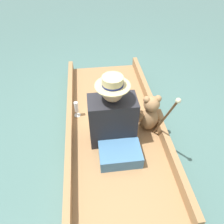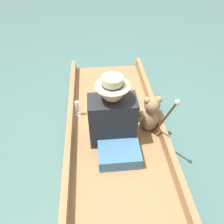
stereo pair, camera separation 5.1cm
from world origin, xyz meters
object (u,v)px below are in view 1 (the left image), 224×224
seated_person (112,115)px  walking_cane (166,116)px  wine_glass (76,108)px  teddy_bear (150,114)px

seated_person → walking_cane: (0.47, -0.26, 0.18)m
wine_glass → teddy_bear: bearing=-21.0°
teddy_bear → wine_glass: teddy_bear is taller
seated_person → teddy_bear: 0.42m
seated_person → teddy_bear: bearing=10.8°
teddy_bear → walking_cane: bearing=-80.2°
seated_person → teddy_bear: (0.42, 0.02, -0.05)m
seated_person → wine_glass: size_ratio=3.87×
seated_person → wine_glass: bearing=146.8°
walking_cane → seated_person: bearing=150.5°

